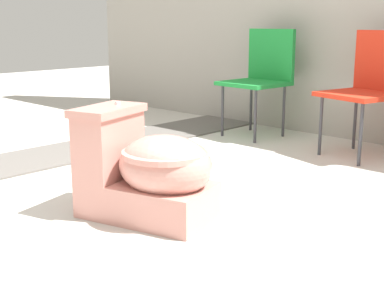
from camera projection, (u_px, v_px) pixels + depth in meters
ground_plane at (111, 216)px, 2.51m from camera, size 14.00×14.00×0.00m
gravel_strip at (61, 154)px, 3.67m from camera, size 0.56×8.00×0.01m
toilet at (147, 172)px, 2.45m from camera, size 0.71×0.53×0.52m
folding_chair_left at (262, 71)px, 4.20m from camera, size 0.47×0.47×0.83m
folding_chair_middle at (371, 80)px, 3.54m from camera, size 0.53×0.53×0.83m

